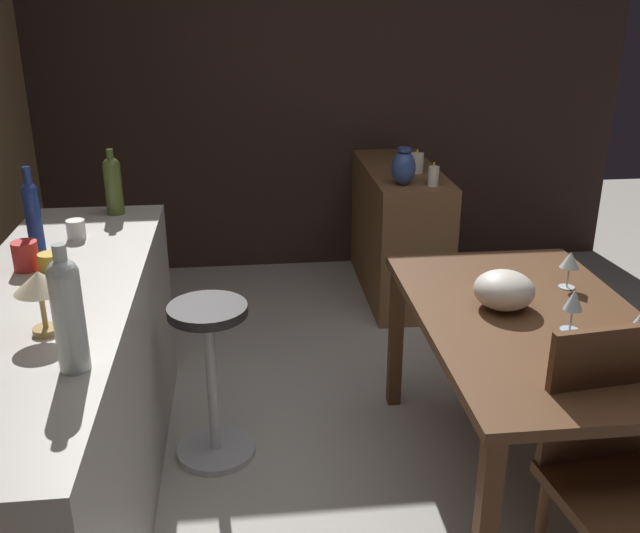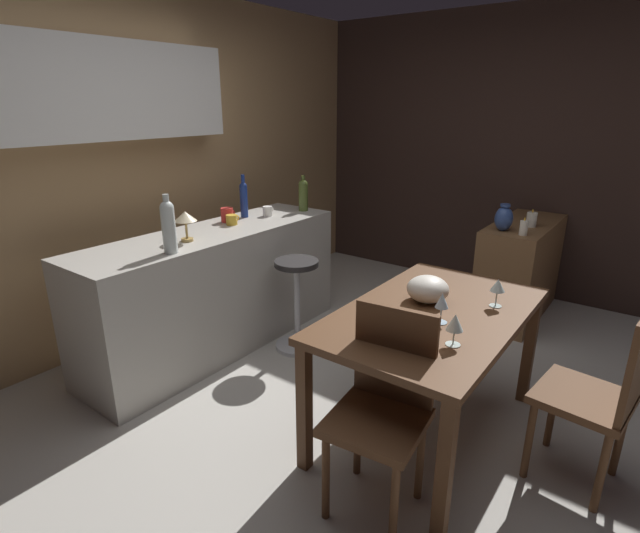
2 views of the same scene
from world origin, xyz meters
TOP-DOWN VIEW (x-y plane):
  - ground_plane at (0.00, 0.00)m, footprint 9.00×9.00m
  - wall_kitchen_back at (-0.06, 2.08)m, footprint 5.20×0.33m
  - wall_side_right at (2.55, 0.30)m, footprint 0.10×4.40m
  - dining_table at (-0.03, -0.34)m, footprint 1.38×0.83m
  - kitchen_counter at (-0.01, 1.38)m, footprint 2.10×0.60m
  - sideboard_cabinet at (1.94, -0.27)m, footprint 1.10×0.44m
  - chair_near_window at (-0.62, -0.38)m, footprint 0.44×0.44m
  - chair_by_doorway at (0.06, -1.14)m, footprint 0.44×0.44m
  - bar_stool at (0.30, 0.86)m, footprint 0.34×0.34m
  - wine_glass_left at (-0.15, -0.42)m, footprint 0.07×0.07m
  - wine_glass_right at (-0.33, -0.56)m, footprint 0.08×0.08m
  - wine_glass_center at (0.22, -0.58)m, footprint 0.08×0.08m
  - fruit_bowl at (0.07, -0.25)m, footprint 0.23×0.23m
  - wine_bottle_olive at (0.92, 1.29)m, footprint 0.08×0.08m
  - wine_bottle_clear at (-0.52, 1.18)m, footprint 0.08×0.08m
  - wine_bottle_cobalt at (0.45, 1.52)m, footprint 0.06×0.06m
  - cup_red at (0.25, 1.51)m, footprint 0.13×0.09m
  - cup_mustard at (0.21, 1.41)m, footprint 0.12×0.08m
  - cup_white at (0.59, 1.40)m, footprint 0.11×0.08m
  - counter_lamp at (-0.29, 1.31)m, footprint 0.15×0.15m
  - pillar_candle_tall at (1.83, -0.34)m, footprint 0.08×0.08m
  - pillar_candle_short at (1.52, -0.36)m, footprint 0.06×0.06m
  - vase_ceramic_blue at (1.56, -0.20)m, footprint 0.14×0.14m

SIDE VIEW (x-z plane):
  - ground_plane at x=0.00m, z-range 0.00..0.00m
  - bar_stool at x=0.30m, z-range 0.02..0.72m
  - sideboard_cabinet at x=1.94m, z-range 0.00..0.82m
  - kitchen_counter at x=-0.01m, z-range 0.00..0.90m
  - chair_by_doorway at x=0.06m, z-range 0.04..0.99m
  - chair_near_window at x=-0.62m, z-range 0.05..0.98m
  - dining_table at x=-0.03m, z-range 0.28..1.02m
  - fruit_bowl at x=0.07m, z-range 0.74..0.88m
  - wine_glass_right at x=-0.33m, z-range 0.77..0.92m
  - wine_glass_left at x=-0.15m, z-range 0.77..0.93m
  - wine_glass_center at x=0.22m, z-range 0.78..0.93m
  - pillar_candle_short at x=1.52m, z-range 0.81..0.94m
  - pillar_candle_tall at x=1.83m, z-range 0.81..0.95m
  - vase_ceramic_blue at x=1.56m, z-range 0.81..1.03m
  - cup_mustard at x=0.21m, z-range 0.90..0.98m
  - cup_white at x=0.59m, z-range 0.90..0.98m
  - cup_red at x=0.25m, z-range 0.90..1.01m
  - wine_bottle_olive at x=0.92m, z-range 0.89..1.19m
  - counter_lamp at x=-0.29m, z-range 0.95..1.16m
  - wine_bottle_cobalt at x=0.45m, z-range 0.89..1.23m
  - wine_bottle_clear at x=-0.52m, z-range 0.90..1.26m
  - wall_side_right at x=2.55m, z-range 0.00..2.60m
  - wall_kitchen_back at x=-0.06m, z-range 0.11..2.71m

